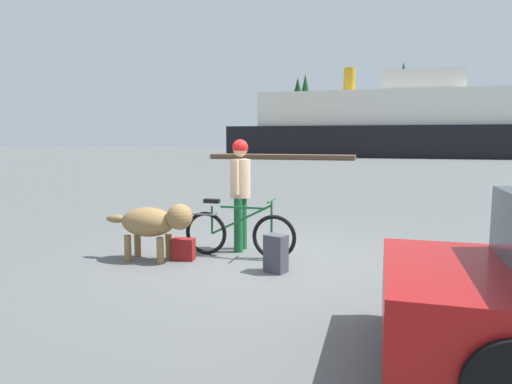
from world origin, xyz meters
TOP-DOWN VIEW (x-y plane):
  - ground_plane at (0.00, 0.00)m, footprint 160.00×160.00m
  - bicycle at (-0.32, 0.03)m, footprint 1.74×0.44m
  - person_cyclist at (-0.41, 0.42)m, footprint 0.32×0.53m
  - dog at (-1.43, -0.49)m, footprint 1.38×0.50m
  - backpack at (0.40, -0.59)m, footprint 0.33×0.29m
  - handbag_pannier at (-1.04, -0.36)m, footprint 0.33×0.21m
  - dock_pier at (-6.50, 31.52)m, footprint 12.21×2.32m
  - ferry_boat at (2.11, 39.32)m, footprint 29.80×7.70m
  - pine_tree_far_left at (-8.54, 55.10)m, footprint 3.48×3.48m
  - pine_tree_center at (3.93, 54.51)m, footprint 3.43×3.43m
  - pine_tree_mid_back at (-10.13, 58.22)m, footprint 3.75×3.75m

SIDE VIEW (x-z plane):
  - ground_plane at x=0.00m, z-range 0.00..0.00m
  - handbag_pannier at x=-1.04m, z-range 0.00..0.32m
  - dock_pier at x=-6.50m, z-range 0.00..0.40m
  - backpack at x=0.40m, z-range 0.00..0.51m
  - bicycle at x=-0.32m, z-range -0.08..0.81m
  - dog at x=-1.43m, z-range 0.14..0.99m
  - person_cyclist at x=-0.41m, z-range 0.19..1.94m
  - ferry_boat at x=2.11m, z-range -1.28..7.23m
  - pine_tree_far_left at x=-8.54m, z-range 1.05..11.37m
  - pine_tree_mid_back at x=-10.13m, z-range 1.42..11.70m
  - pine_tree_center at x=3.93m, z-range 1.55..12.81m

